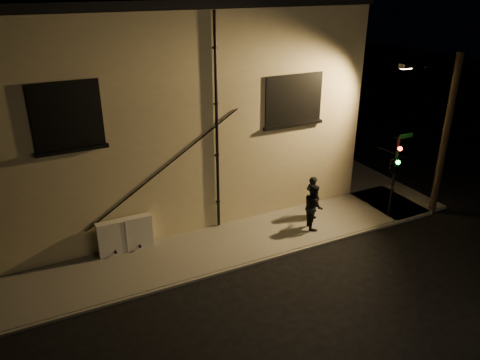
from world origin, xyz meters
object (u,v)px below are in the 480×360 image
traffic_signal (394,164)px  streetlamp_pole (443,132)px  pedestrian_b (314,206)px  pedestrian_a (312,197)px  utility_cabinet (125,235)px

traffic_signal → streetlamp_pole: size_ratio=0.52×
pedestrian_b → traffic_signal: size_ratio=0.52×
traffic_signal → pedestrian_a: bearing=152.4°
pedestrian_a → streetlamp_pole: (5.06, -1.72, 2.62)m
utility_cabinet → streetlamp_pole: streetlamp_pole is taller
streetlamp_pole → utility_cabinet: bearing=168.8°
pedestrian_b → traffic_signal: (3.30, -0.74, 1.50)m
pedestrian_b → streetlamp_pole: 6.18m
pedestrian_a → pedestrian_b: bearing=134.0°
utility_cabinet → pedestrian_b: (7.23, -1.56, 0.27)m
pedestrian_a → streetlamp_pole: size_ratio=0.27×
pedestrian_a → pedestrian_b: size_ratio=0.99×
utility_cabinet → pedestrian_b: 7.40m
utility_cabinet → traffic_signal: 10.92m
utility_cabinet → pedestrian_a: bearing=-6.1°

